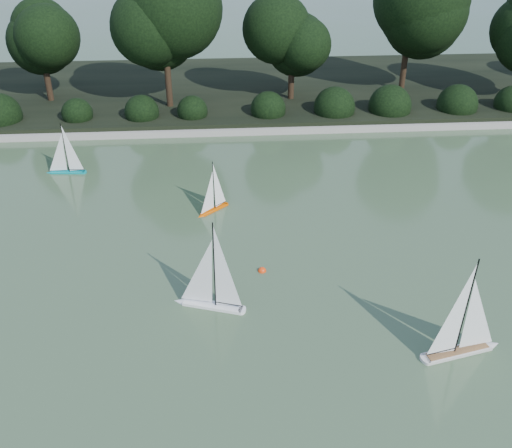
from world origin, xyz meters
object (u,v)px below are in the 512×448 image
object	(u,v)px
sailboat_white_a	(207,293)
sailboat_teal	(64,165)
sailboat_orange	(212,203)
race_buoy	(262,271)
sailboat_white_b	(466,337)

from	to	relation	value
sailboat_white_a	sailboat_teal	size ratio (longest dim) A/B	1.24
sailboat_orange	race_buoy	world-z (taller)	sailboat_orange
sailboat_white_b	race_buoy	bearing A→B (deg)	140.52
sailboat_orange	sailboat_teal	size ratio (longest dim) A/B	0.86
sailboat_white_b	sailboat_teal	distance (m)	10.57
sailboat_teal	race_buoy	xyz separation A→B (m)	(4.72, -4.80, -0.23)
sailboat_white_b	race_buoy	xyz separation A→B (m)	(-2.97, 2.45, -0.30)
sailboat_white_a	sailboat_white_b	xyz separation A→B (m)	(4.01, -1.45, 0.02)
sailboat_white_b	sailboat_teal	xyz separation A→B (m)	(-7.69, 7.25, -0.07)
sailboat_teal	sailboat_white_b	bearing A→B (deg)	-43.30
race_buoy	sailboat_orange	bearing A→B (deg)	110.86
sailboat_orange	sailboat_white_b	bearing A→B (deg)	-51.48
sailboat_white_b	sailboat_teal	size ratio (longest dim) A/B	1.34
sailboat_white_a	race_buoy	distance (m)	1.47
sailboat_white_b	sailboat_orange	bearing A→B (deg)	128.52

